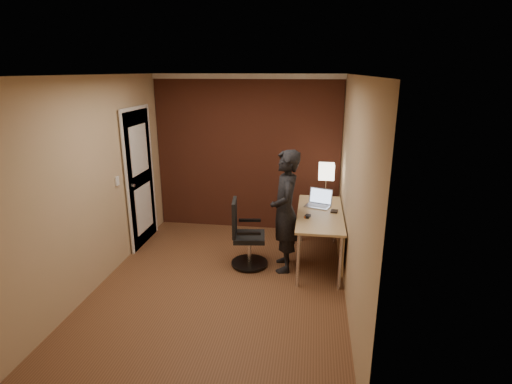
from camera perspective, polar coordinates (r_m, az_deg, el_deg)
room at (r=6.10m, az=-4.47°, el=5.81°), size 4.00×4.00×4.00m
desk at (r=5.44m, az=9.84°, el=-4.20°), size 0.60×1.50×0.73m
desk_lamp at (r=5.83m, az=10.03°, el=2.85°), size 0.22×0.22×0.54m
laptop at (r=5.65m, az=9.01°, el=-1.29°), size 0.40×0.35×0.23m
mouse at (r=5.19m, az=7.37°, el=-3.45°), size 0.09×0.11×0.03m
wallet at (r=5.44m, az=11.12°, el=-2.71°), size 0.11×0.12×0.02m
office_chair at (r=5.36m, az=-1.58°, el=-6.57°), size 0.50×0.54×0.91m
person at (r=5.16m, az=4.19°, el=-2.77°), size 0.46×0.63×1.61m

